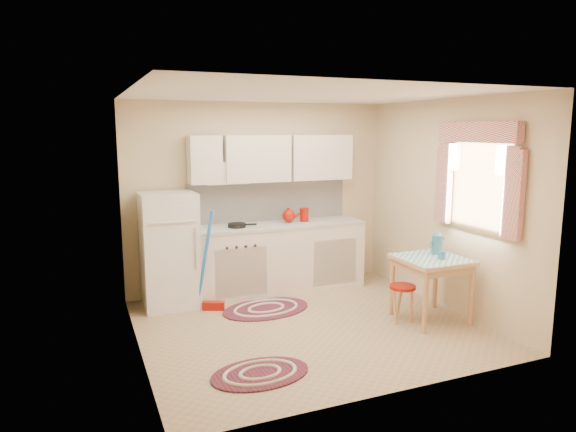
% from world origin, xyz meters
% --- Properties ---
extents(room_shell, '(3.64, 3.60, 2.52)m').
position_xyz_m(room_shell, '(0.16, 0.24, 1.60)').
color(room_shell, tan).
rests_on(room_shell, ground).
extents(fridge, '(0.65, 0.60, 1.40)m').
position_xyz_m(fridge, '(-1.29, 1.25, 0.70)').
color(fridge, white).
rests_on(fridge, ground).
extents(broom, '(0.30, 0.22, 1.20)m').
position_xyz_m(broom, '(-0.84, 0.90, 0.60)').
color(broom, blue).
rests_on(broom, ground).
extents(base_cabinets, '(2.25, 0.60, 0.88)m').
position_xyz_m(base_cabinets, '(0.17, 1.30, 0.44)').
color(base_cabinets, silver).
rests_on(base_cabinets, ground).
extents(countertop, '(2.27, 0.62, 0.04)m').
position_xyz_m(countertop, '(0.17, 1.30, 0.90)').
color(countertop, '#B4B2AB').
rests_on(countertop, base_cabinets).
extents(frying_pan, '(0.26, 0.26, 0.05)m').
position_xyz_m(frying_pan, '(-0.43, 1.25, 0.94)').
color(frying_pan, black).
rests_on(frying_pan, countertop).
extents(red_kettle, '(0.24, 0.23, 0.19)m').
position_xyz_m(red_kettle, '(0.30, 1.30, 1.01)').
color(red_kettle, '#9B0F05').
rests_on(red_kettle, countertop).
extents(red_canister, '(0.13, 0.13, 0.16)m').
position_xyz_m(red_canister, '(0.53, 1.30, 1.00)').
color(red_canister, '#9B0F05').
rests_on(red_canister, countertop).
extents(table, '(0.72, 0.72, 0.72)m').
position_xyz_m(table, '(1.35, -0.36, 0.36)').
color(table, tan).
rests_on(table, ground).
extents(stool, '(0.38, 0.38, 0.42)m').
position_xyz_m(stool, '(1.03, -0.28, 0.21)').
color(stool, '#9B0F05').
rests_on(stool, ground).
extents(coffee_pot, '(0.15, 0.13, 0.30)m').
position_xyz_m(coffee_pot, '(1.51, -0.24, 0.87)').
color(coffee_pot, teal).
rests_on(coffee_pot, table).
extents(mug, '(0.10, 0.10, 0.10)m').
position_xyz_m(mug, '(1.41, -0.46, 0.77)').
color(mug, teal).
rests_on(mug, table).
extents(rug_center, '(1.18, 0.87, 0.02)m').
position_xyz_m(rug_center, '(-0.26, 0.67, 0.01)').
color(rug_center, maroon).
rests_on(rug_center, ground).
extents(rug_left, '(0.94, 0.65, 0.02)m').
position_xyz_m(rug_left, '(-0.88, -0.88, 0.01)').
color(rug_left, maroon).
rests_on(rug_left, ground).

